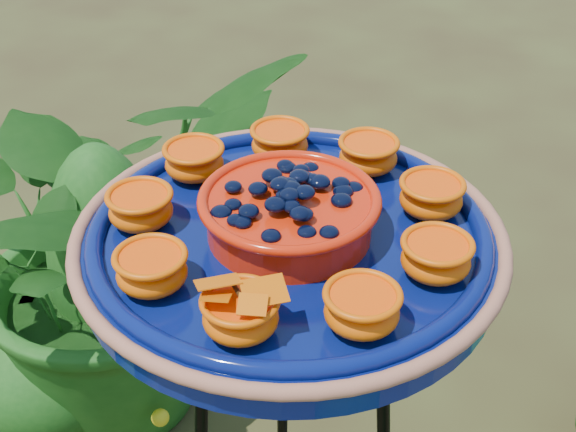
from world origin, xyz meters
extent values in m
torus|color=black|center=(-0.04, 0.01, 0.96)|extent=(0.36, 0.36, 0.02)
cylinder|color=#071254|center=(-0.04, 0.01, 0.99)|extent=(0.63, 0.63, 0.04)
torus|color=#AD634E|center=(-0.04, 0.01, 1.01)|extent=(0.51, 0.51, 0.02)
torus|color=#071254|center=(-0.04, 0.01, 1.02)|extent=(0.47, 0.47, 0.02)
cylinder|color=red|center=(-0.04, 0.01, 1.04)|extent=(0.25, 0.25, 0.05)
torus|color=red|center=(-0.04, 0.01, 1.06)|extent=(0.21, 0.21, 0.01)
ellipsoid|color=black|center=(-0.04, 0.01, 1.07)|extent=(0.17, 0.17, 0.03)
ellipsoid|color=#EC5B02|center=(0.11, 0.10, 1.03)|extent=(0.08, 0.08, 0.04)
cylinder|color=#FF5905|center=(0.11, 0.10, 1.05)|extent=(0.07, 0.07, 0.01)
ellipsoid|color=#EC5B02|center=(0.01, 0.17, 1.03)|extent=(0.08, 0.08, 0.04)
cylinder|color=#FF5905|center=(0.01, 0.17, 1.05)|extent=(0.07, 0.07, 0.01)
ellipsoid|color=#EC5B02|center=(-0.11, 0.17, 1.03)|extent=(0.08, 0.08, 0.04)
cylinder|color=#FF5905|center=(-0.11, 0.17, 1.05)|extent=(0.07, 0.07, 0.01)
ellipsoid|color=#EC5B02|center=(-0.20, 0.09, 1.03)|extent=(0.08, 0.08, 0.04)
cylinder|color=#FF5905|center=(-0.20, 0.09, 1.05)|extent=(0.07, 0.07, 0.01)
ellipsoid|color=#EC5B02|center=(-0.22, -0.03, 1.03)|extent=(0.08, 0.08, 0.04)
cylinder|color=#FF5905|center=(-0.22, -0.03, 1.05)|extent=(0.07, 0.07, 0.01)
ellipsoid|color=#EC5B02|center=(-0.15, -0.13, 1.03)|extent=(0.08, 0.08, 0.04)
cylinder|color=#FF5905|center=(-0.15, -0.13, 1.05)|extent=(0.07, 0.07, 0.01)
ellipsoid|color=#EC5B02|center=(-0.04, -0.17, 1.03)|extent=(0.08, 0.08, 0.04)
cylinder|color=#FF5905|center=(-0.04, -0.17, 1.05)|extent=(0.07, 0.07, 0.01)
ellipsoid|color=#EC5B02|center=(0.07, -0.13, 1.03)|extent=(0.08, 0.08, 0.04)
cylinder|color=#FF5905|center=(0.07, -0.13, 1.05)|extent=(0.07, 0.07, 0.01)
ellipsoid|color=#EC5B02|center=(0.13, -0.02, 1.03)|extent=(0.08, 0.08, 0.04)
cylinder|color=#FF5905|center=(0.13, -0.02, 1.05)|extent=(0.07, 0.07, 0.01)
cylinder|color=black|center=(-0.04, -0.17, 1.06)|extent=(0.02, 0.03, 0.00)
cube|color=orange|center=(-0.07, -0.17, 1.07)|extent=(0.05, 0.05, 0.01)
cube|color=orange|center=(-0.02, -0.17, 1.07)|extent=(0.05, 0.05, 0.01)
imported|color=#174E14|center=(-0.66, 0.58, 0.47)|extent=(1.04, 1.08, 0.93)
camera|label=1|loc=(0.18, -0.72, 1.56)|focal=50.00mm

